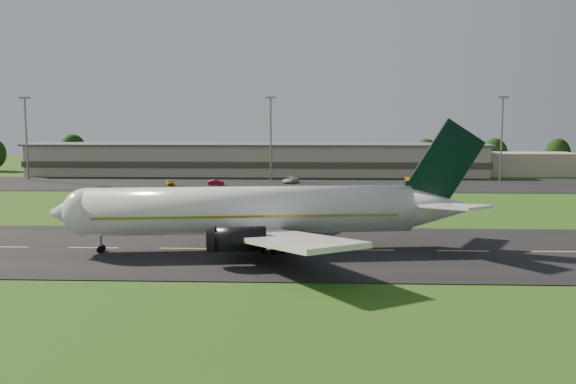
{
  "coord_description": "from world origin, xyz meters",
  "views": [
    {
      "loc": [
        15.48,
        -74.6,
        15.95
      ],
      "look_at": [
        12.11,
        8.0,
        6.0
      ],
      "focal_mm": 40.0,
      "sensor_mm": 36.0,
      "label": 1
    }
  ],
  "objects_px": {
    "airliner": "(258,211)",
    "service_vehicle_d": "(414,180)",
    "light_mast_west": "(26,128)",
    "light_mast_east": "(502,129)",
    "terminal": "(280,160)",
    "service_vehicle_b": "(216,183)",
    "service_vehicle_a": "(170,182)",
    "light_mast_centre": "(271,128)",
    "service_vehicle_c": "(290,180)"
  },
  "relations": [
    {
      "from": "airliner",
      "to": "service_vehicle_d",
      "type": "bearing_deg",
      "value": 61.08
    },
    {
      "from": "light_mast_west",
      "to": "light_mast_east",
      "type": "distance_m",
      "value": 115.0
    },
    {
      "from": "terminal",
      "to": "service_vehicle_b",
      "type": "relative_size",
      "value": 39.57
    },
    {
      "from": "airliner",
      "to": "service_vehicle_d",
      "type": "height_order",
      "value": "airliner"
    },
    {
      "from": "light_mast_east",
      "to": "service_vehicle_a",
      "type": "relative_size",
      "value": 5.29
    },
    {
      "from": "light_mast_centre",
      "to": "service_vehicle_a",
      "type": "bearing_deg",
      "value": -152.88
    },
    {
      "from": "light_mast_west",
      "to": "service_vehicle_a",
      "type": "height_order",
      "value": "light_mast_west"
    },
    {
      "from": "light_mast_east",
      "to": "service_vehicle_b",
      "type": "distance_m",
      "value": 68.71
    },
    {
      "from": "terminal",
      "to": "service_vehicle_a",
      "type": "bearing_deg",
      "value": -130.62
    },
    {
      "from": "airliner",
      "to": "light_mast_west",
      "type": "distance_m",
      "value": 102.64
    },
    {
      "from": "terminal",
      "to": "light_mast_centre",
      "type": "height_order",
      "value": "light_mast_centre"
    },
    {
      "from": "service_vehicle_b",
      "to": "service_vehicle_d",
      "type": "bearing_deg",
      "value": -85.73
    },
    {
      "from": "terminal",
      "to": "service_vehicle_a",
      "type": "distance_m",
      "value": 36.48
    },
    {
      "from": "light_mast_west",
      "to": "service_vehicle_b",
      "type": "height_order",
      "value": "light_mast_west"
    },
    {
      "from": "terminal",
      "to": "service_vehicle_a",
      "type": "relative_size",
      "value": 37.69
    },
    {
      "from": "service_vehicle_c",
      "to": "light_mast_east",
      "type": "bearing_deg",
      "value": 29.53
    },
    {
      "from": "light_mast_west",
      "to": "airliner",
      "type": "bearing_deg",
      "value": -51.33
    },
    {
      "from": "service_vehicle_b",
      "to": "service_vehicle_c",
      "type": "relative_size",
      "value": 0.72
    },
    {
      "from": "airliner",
      "to": "service_vehicle_b",
      "type": "bearing_deg",
      "value": 95.51
    },
    {
      "from": "light_mast_west",
      "to": "service_vehicle_c",
      "type": "distance_m",
      "value": 66.25
    },
    {
      "from": "service_vehicle_a",
      "to": "service_vehicle_b",
      "type": "xyz_separation_m",
      "value": [
        10.45,
        0.7,
        -0.05
      ]
    },
    {
      "from": "service_vehicle_d",
      "to": "terminal",
      "type": "bearing_deg",
      "value": 103.38
    },
    {
      "from": "terminal",
      "to": "service_vehicle_a",
      "type": "height_order",
      "value": "terminal"
    },
    {
      "from": "light_mast_west",
      "to": "service_vehicle_a",
      "type": "distance_m",
      "value": 41.21
    },
    {
      "from": "airliner",
      "to": "service_vehicle_a",
      "type": "xyz_separation_m",
      "value": [
        -26.18,
        68.49,
        -3.91
      ]
    },
    {
      "from": "service_vehicle_a",
      "to": "service_vehicle_c",
      "type": "distance_m",
      "value": 27.88
    },
    {
      "from": "service_vehicle_a",
      "to": "service_vehicle_d",
      "type": "xyz_separation_m",
      "value": [
        56.14,
        7.07,
        0.0
      ]
    },
    {
      "from": "terminal",
      "to": "light_mast_west",
      "type": "xyz_separation_m",
      "value": [
        -61.4,
        -16.18,
        8.75
      ]
    },
    {
      "from": "terminal",
      "to": "service_vehicle_a",
      "type": "xyz_separation_m",
      "value": [
        -23.65,
        -27.58,
        -3.24
      ]
    },
    {
      "from": "airliner",
      "to": "service_vehicle_b",
      "type": "height_order",
      "value": "airliner"
    },
    {
      "from": "light_mast_east",
      "to": "service_vehicle_a",
      "type": "xyz_separation_m",
      "value": [
        -77.25,
        -11.4,
        -11.98
      ]
    },
    {
      "from": "service_vehicle_b",
      "to": "service_vehicle_c",
      "type": "height_order",
      "value": "service_vehicle_c"
    },
    {
      "from": "light_mast_west",
      "to": "service_vehicle_c",
      "type": "relative_size",
      "value": 4.01
    },
    {
      "from": "light_mast_east",
      "to": "light_mast_centre",
      "type": "bearing_deg",
      "value": 180.0
    },
    {
      "from": "airliner",
      "to": "service_vehicle_a",
      "type": "relative_size",
      "value": 13.3
    },
    {
      "from": "service_vehicle_b",
      "to": "service_vehicle_d",
      "type": "distance_m",
      "value": 46.12
    },
    {
      "from": "light_mast_west",
      "to": "service_vehicle_d",
      "type": "xyz_separation_m",
      "value": [
        93.88,
        -4.33,
        -11.98
      ]
    },
    {
      "from": "light_mast_east",
      "to": "service_vehicle_b",
      "type": "xyz_separation_m",
      "value": [
        -66.8,
        -10.7,
        -12.03
      ]
    },
    {
      "from": "light_mast_west",
      "to": "service_vehicle_b",
      "type": "distance_m",
      "value": 50.82
    },
    {
      "from": "service_vehicle_a",
      "to": "service_vehicle_b",
      "type": "height_order",
      "value": "service_vehicle_a"
    },
    {
      "from": "service_vehicle_a",
      "to": "service_vehicle_d",
      "type": "distance_m",
      "value": 56.58
    },
    {
      "from": "light_mast_east",
      "to": "terminal",
      "type": "bearing_deg",
      "value": 163.2
    },
    {
      "from": "service_vehicle_b",
      "to": "service_vehicle_d",
      "type": "height_order",
      "value": "service_vehicle_d"
    },
    {
      "from": "terminal",
      "to": "service_vehicle_b",
      "type": "distance_m",
      "value": 30.13
    },
    {
      "from": "light_mast_east",
      "to": "service_vehicle_a",
      "type": "distance_m",
      "value": 79.0
    },
    {
      "from": "service_vehicle_a",
      "to": "terminal",
      "type": "bearing_deg",
      "value": 27.52
    },
    {
      "from": "light_mast_centre",
      "to": "service_vehicle_c",
      "type": "height_order",
      "value": "light_mast_centre"
    },
    {
      "from": "airliner",
      "to": "light_mast_east",
      "type": "xyz_separation_m",
      "value": [
        51.07,
        79.89,
        8.08
      ]
    },
    {
      "from": "service_vehicle_d",
      "to": "service_vehicle_c",
      "type": "bearing_deg",
      "value": 137.58
    },
    {
      "from": "terminal",
      "to": "light_mast_centre",
      "type": "relative_size",
      "value": 7.13
    }
  ]
}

